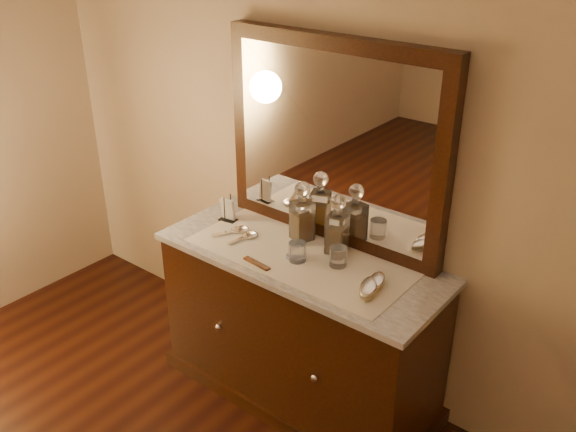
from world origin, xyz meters
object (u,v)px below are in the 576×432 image
Objects in this scene: decanter_left at (302,217)px; brush_far at (376,282)px; napkin_rack at (228,211)px; hand_mirror_inner at (248,236)px; dresser_cabinet at (300,329)px; brush_near at (368,289)px; hand_mirror_outer at (237,230)px; comb at (257,263)px; pin_dish at (294,256)px; decanter_right at (337,230)px; mirror_frame at (333,143)px.

decanter_left is 0.55m from brush_far.
hand_mirror_inner is (0.21, -0.08, -0.05)m from napkin_rack.
dresser_cabinet is at bearing 177.73° from brush_far.
napkin_rack is 0.97m from brush_near.
brush_near is 0.91× the size of hand_mirror_outer.
comb is 0.85× the size of hand_mirror_inner.
decanter_left is 1.87× the size of brush_far.
pin_dish is 0.31m from hand_mirror_inner.
comb is at bearing -124.55° from decanter_right.
decanter_right is 0.39m from brush_near.
decanter_right is 1.63× the size of brush_near.
hand_mirror_inner is at bearing -160.00° from decanter_right.
napkin_rack is at bearing 169.65° from pin_dish.
pin_dish is 0.22m from decanter_left.
mirror_frame is 8.35× the size of napkin_rack.
decanter_left is at bearing 10.23° from napkin_rack.
decanter_left is at bearing 35.68° from hand_mirror_inner.
pin_dish is at bearing -91.66° from mirror_frame.
hand_mirror_outer is at bearing -179.80° from brush_far.
decanter_left is (0.01, 0.33, 0.12)m from comb.
decanter_right reaches higher than dresser_cabinet.
brush_far is at bearing -4.03° from napkin_rack.
decanter_left is 1.68× the size of brush_near.
decanter_right is 0.55m from hand_mirror_outer.
brush_far is at bearing 1.10° from hand_mirror_inner.
brush_far is 0.82× the size of hand_mirror_outer.
comb is at bearing -103.50° from mirror_frame.
decanter_right is at bearing -0.54° from decanter_left.
pin_dish is at bearing -3.56° from hand_mirror_outer.
napkin_rack is at bearing 172.07° from brush_near.
hand_mirror_inner is at bearing 146.96° from comb.
decanter_left is at bearing -128.57° from mirror_frame.
decanter_right is at bearing -44.98° from mirror_frame.
comb is at bearing -118.08° from dresser_cabinet.
pin_dish is at bearing -10.35° from napkin_rack.
decanter_left is (-0.08, 0.17, 0.11)m from pin_dish.
brush_near is at bearing -37.34° from mirror_frame.
napkin_rack is 0.77× the size of hand_mirror_inner.
mirror_frame is 0.71m from napkin_rack.
decanter_left is 1.03× the size of decanter_right.
decanter_left reaches higher than hand_mirror_inner.
napkin_rack is (-0.42, 0.25, 0.05)m from comb.
napkin_rack is (-0.53, -0.19, -0.44)m from mirror_frame.
pin_dish reaches higher than comb.
napkin_rack is at bearing 150.76° from hand_mirror_outer.
napkin_rack is at bearing 175.97° from brush_far.
comb is at bearing -30.86° from napkin_rack.
mirror_frame reaches higher than brush_near.
pin_dish is 0.24m from decanter_right.
decanter_right is 1.49× the size of hand_mirror_outer.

